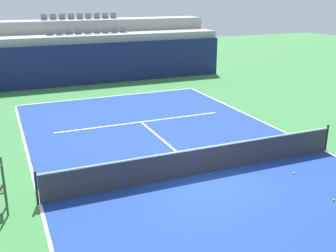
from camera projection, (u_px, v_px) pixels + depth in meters
ground_plane at (202, 174)px, 14.04m from camera, size 80.00×80.00×0.00m
court_surface at (202, 174)px, 14.04m from camera, size 11.00×24.00×0.01m
baseline_far at (111, 96)px, 24.48m from camera, size 11.00×0.10×0.00m
sideline_left at (40, 204)px, 12.01m from camera, size 0.10×24.00×0.00m
sideline_right at (324, 151)px, 16.07m from camera, size 0.10×24.00×0.00m
service_line_far at (141, 122)px, 19.63m from camera, size 8.26×0.10×0.00m
centre_service_line at (167, 143)px, 16.84m from camera, size 0.10×6.40×0.00m
back_wall at (94, 64)px, 27.48m from camera, size 18.93×0.30×2.73m
stands_tier_lower at (90, 58)px, 28.58m from camera, size 18.93×2.40×3.24m
stands_tier_upper at (82, 47)px, 30.54m from camera, size 18.93×2.40×4.10m
seating_row_lower at (88, 32)px, 28.12m from camera, size 5.59×0.44×0.44m
seating_row_upper at (80, 18)px, 29.94m from camera, size 5.59×0.44×0.44m
tennis_net at (203, 160)px, 13.88m from camera, size 11.08×0.08×1.07m
tennis_ball_1 at (334, 200)px, 12.18m from camera, size 0.07×0.07×0.07m
tennis_ball_2 at (294, 173)px, 13.99m from camera, size 0.07×0.07×0.07m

